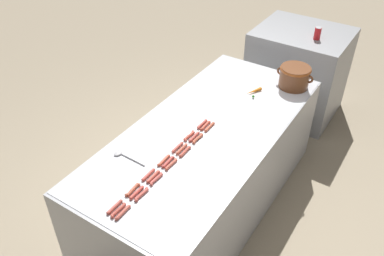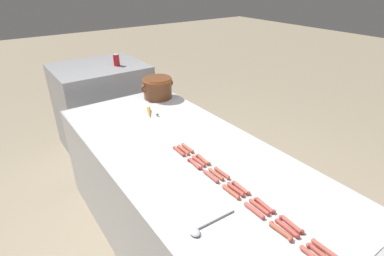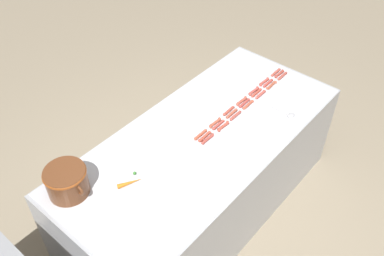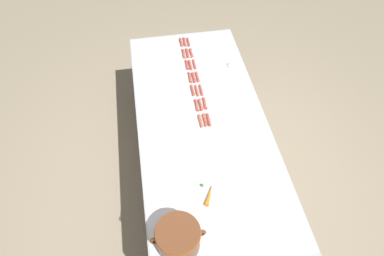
{
  "view_description": "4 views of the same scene",
  "coord_description": "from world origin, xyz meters",
  "px_view_note": "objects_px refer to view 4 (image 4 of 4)",
  "views": [
    {
      "loc": [
        1.26,
        -2.15,
        2.73
      ],
      "look_at": [
        -0.05,
        -0.15,
        0.92
      ],
      "focal_mm": 37.48,
      "sensor_mm": 36.0,
      "label": 1
    },
    {
      "loc": [
        -0.97,
        -1.42,
        1.9
      ],
      "look_at": [
        0.13,
        0.12,
        0.92
      ],
      "focal_mm": 28.24,
      "sensor_mm": 36.0,
      "label": 2
    },
    {
      "loc": [
        -1.4,
        1.76,
        3.0
      ],
      "look_at": [
        0.06,
        0.06,
        0.93
      ],
      "focal_mm": 39.67,
      "sensor_mm": 36.0,
      "label": 3
    },
    {
      "loc": [
        0.37,
        1.7,
        2.91
      ],
      "look_at": [
        0.1,
        0.11,
        0.9
      ],
      "focal_mm": 31.45,
      "sensor_mm": 36.0,
      "label": 4
    }
  ],
  "objects_px": {
    "carrot": "(209,194)",
    "hot_dog_6": "(209,120)",
    "hot_dog_7": "(184,42)",
    "hot_dog_11": "(197,91)",
    "hot_dog_12": "(200,105)",
    "bean_pot": "(178,237)",
    "hot_dog_2": "(194,64)",
    "hot_dog_16": "(187,65)",
    "hot_dog_9": "(190,65)",
    "hot_dog_14": "(181,42)",
    "hot_dog_0": "(188,42)",
    "hot_dog_5": "(205,103)",
    "serving_spoon": "(225,66)",
    "hot_dog_8": "(187,53)",
    "hot_dog_20": "(200,121)",
    "hot_dog_3": "(197,77)",
    "hot_dog_17": "(190,77)",
    "hot_dog_18": "(192,90)",
    "hot_dog_19": "(197,105)",
    "hot_dog_4": "(201,90)",
    "hot_dog_10": "(194,77)",
    "hot_dog_15": "(184,54)",
    "hot_dog_13": "(205,120)"
  },
  "relations": [
    {
      "from": "hot_dog_0",
      "to": "hot_dog_17",
      "type": "relative_size",
      "value": 1.0
    },
    {
      "from": "hot_dog_8",
      "to": "carrot",
      "type": "distance_m",
      "value": 1.51
    },
    {
      "from": "hot_dog_6",
      "to": "hot_dog_16",
      "type": "bearing_deg",
      "value": -84.46
    },
    {
      "from": "hot_dog_19",
      "to": "hot_dog_5",
      "type": "bearing_deg",
      "value": -173.16
    },
    {
      "from": "hot_dog_17",
      "to": "carrot",
      "type": "bearing_deg",
      "value": 86.97
    },
    {
      "from": "hot_dog_4",
      "to": "hot_dog_14",
      "type": "relative_size",
      "value": 1.0
    },
    {
      "from": "hot_dog_9",
      "to": "hot_dog_18",
      "type": "relative_size",
      "value": 1.0
    },
    {
      "from": "hot_dog_18",
      "to": "hot_dog_19",
      "type": "distance_m",
      "value": 0.18
    },
    {
      "from": "hot_dog_18",
      "to": "hot_dog_3",
      "type": "bearing_deg",
      "value": -114.23
    },
    {
      "from": "hot_dog_20",
      "to": "hot_dog_0",
      "type": "bearing_deg",
      "value": -93.86
    },
    {
      "from": "hot_dog_11",
      "to": "hot_dog_19",
      "type": "distance_m",
      "value": 0.17
    },
    {
      "from": "hot_dog_11",
      "to": "carrot",
      "type": "xyz_separation_m",
      "value": [
        0.09,
        0.99,
        0.0
      ]
    },
    {
      "from": "hot_dog_8",
      "to": "hot_dog_6",
      "type": "bearing_deg",
      "value": 92.42
    },
    {
      "from": "hot_dog_9",
      "to": "hot_dog_14",
      "type": "distance_m",
      "value": 0.35
    },
    {
      "from": "hot_dog_4",
      "to": "hot_dog_16",
      "type": "relative_size",
      "value": 1.0
    },
    {
      "from": "carrot",
      "to": "hot_dog_17",
      "type": "bearing_deg",
      "value": -93.03
    },
    {
      "from": "hot_dog_20",
      "to": "hot_dog_16",
      "type": "bearing_deg",
      "value": -90.1
    },
    {
      "from": "hot_dog_12",
      "to": "serving_spoon",
      "type": "xyz_separation_m",
      "value": [
        -0.31,
        -0.45,
        -0.0
      ]
    },
    {
      "from": "hot_dog_12",
      "to": "bean_pot",
      "type": "bearing_deg",
      "value": 72.84
    },
    {
      "from": "hot_dog_15",
      "to": "hot_dog_16",
      "type": "xyz_separation_m",
      "value": [
        -0.01,
        0.16,
        0.0
      ]
    },
    {
      "from": "carrot",
      "to": "hot_dog_6",
      "type": "bearing_deg",
      "value": -101.17
    },
    {
      "from": "hot_dog_8",
      "to": "hot_dog_20",
      "type": "height_order",
      "value": "same"
    },
    {
      "from": "hot_dog_16",
      "to": "hot_dog_2",
      "type": "bearing_deg",
      "value": 177.19
    },
    {
      "from": "hot_dog_5",
      "to": "hot_dog_18",
      "type": "relative_size",
      "value": 1.0
    },
    {
      "from": "hot_dog_7",
      "to": "hot_dog_11",
      "type": "relative_size",
      "value": 1.0
    },
    {
      "from": "hot_dog_4",
      "to": "hot_dog_20",
      "type": "distance_m",
      "value": 0.35
    },
    {
      "from": "hot_dog_15",
      "to": "hot_dog_17",
      "type": "xyz_separation_m",
      "value": [
        -0.01,
        0.33,
        0.0
      ]
    },
    {
      "from": "hot_dog_17",
      "to": "bean_pot",
      "type": "height_order",
      "value": "bean_pot"
    },
    {
      "from": "hot_dog_5",
      "to": "hot_dog_18",
      "type": "distance_m",
      "value": 0.19
    },
    {
      "from": "hot_dog_3",
      "to": "serving_spoon",
      "type": "xyz_separation_m",
      "value": [
        -0.28,
        -0.11,
        -0.0
      ]
    },
    {
      "from": "hot_dog_18",
      "to": "hot_dog_20",
      "type": "distance_m",
      "value": 0.35
    },
    {
      "from": "hot_dog_10",
      "to": "hot_dog_17",
      "type": "distance_m",
      "value": 0.03
    },
    {
      "from": "hot_dog_5",
      "to": "hot_dog_19",
      "type": "bearing_deg",
      "value": 6.84
    },
    {
      "from": "hot_dog_2",
      "to": "hot_dog_6",
      "type": "xyz_separation_m",
      "value": [
        0.0,
        0.68,
        0.0
      ]
    },
    {
      "from": "hot_dog_2",
      "to": "hot_dog_8",
      "type": "relative_size",
      "value": 1.0
    },
    {
      "from": "hot_dog_0",
      "to": "serving_spoon",
      "type": "bearing_deg",
      "value": 124.79
    },
    {
      "from": "hot_dog_5",
      "to": "hot_dog_20",
      "type": "height_order",
      "value": "same"
    },
    {
      "from": "hot_dog_9",
      "to": "hot_dog_14",
      "type": "relative_size",
      "value": 1.0
    },
    {
      "from": "hot_dog_9",
      "to": "hot_dog_13",
      "type": "xyz_separation_m",
      "value": [
        -0.0,
        0.68,
        0.0
      ]
    },
    {
      "from": "hot_dog_5",
      "to": "hot_dog_8",
      "type": "bearing_deg",
      "value": -86.66
    },
    {
      "from": "hot_dog_5",
      "to": "hot_dog_7",
      "type": "relative_size",
      "value": 1.0
    },
    {
      "from": "hot_dog_7",
      "to": "hot_dog_15",
      "type": "bearing_deg",
      "value": 78.66
    },
    {
      "from": "hot_dog_5",
      "to": "serving_spoon",
      "type": "height_order",
      "value": "hot_dog_5"
    },
    {
      "from": "hot_dog_0",
      "to": "hot_dog_5",
      "type": "bearing_deg",
      "value": 90.15
    },
    {
      "from": "hot_dog_15",
      "to": "hot_dog_18",
      "type": "height_order",
      "value": "same"
    },
    {
      "from": "hot_dog_3",
      "to": "hot_dog_10",
      "type": "distance_m",
      "value": 0.03
    },
    {
      "from": "hot_dog_3",
      "to": "serving_spoon",
      "type": "bearing_deg",
      "value": -158.55
    },
    {
      "from": "hot_dog_20",
      "to": "hot_dog_11",
      "type": "bearing_deg",
      "value": -95.42
    },
    {
      "from": "hot_dog_9",
      "to": "hot_dog_12",
      "type": "distance_m",
      "value": 0.51
    },
    {
      "from": "hot_dog_19",
      "to": "carrot",
      "type": "xyz_separation_m",
      "value": [
        0.06,
        0.82,
        0.0
      ]
    }
  ]
}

